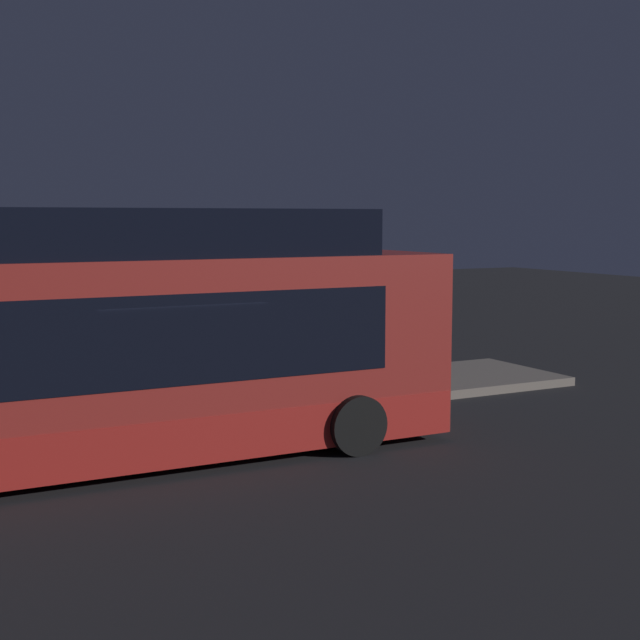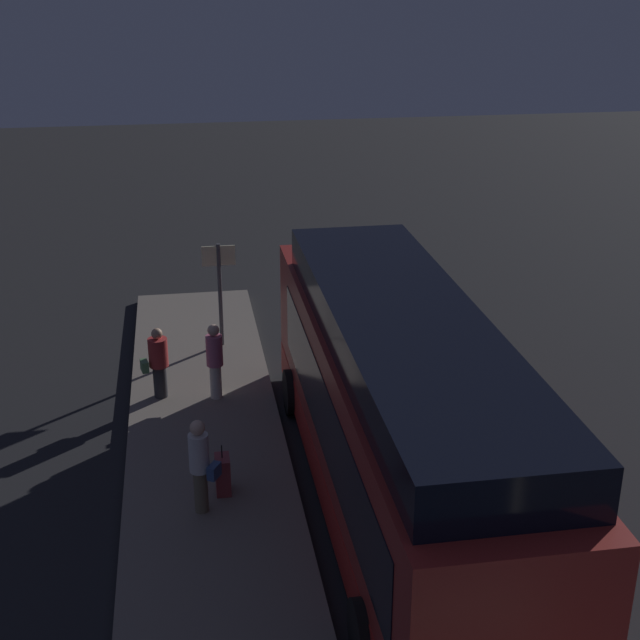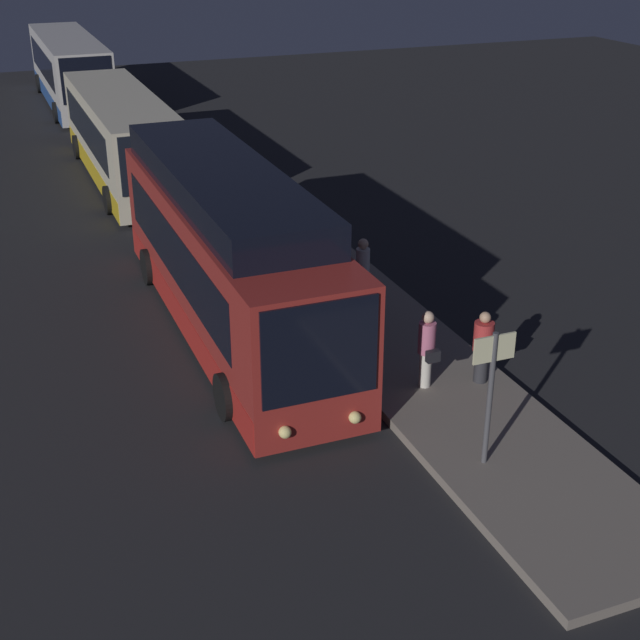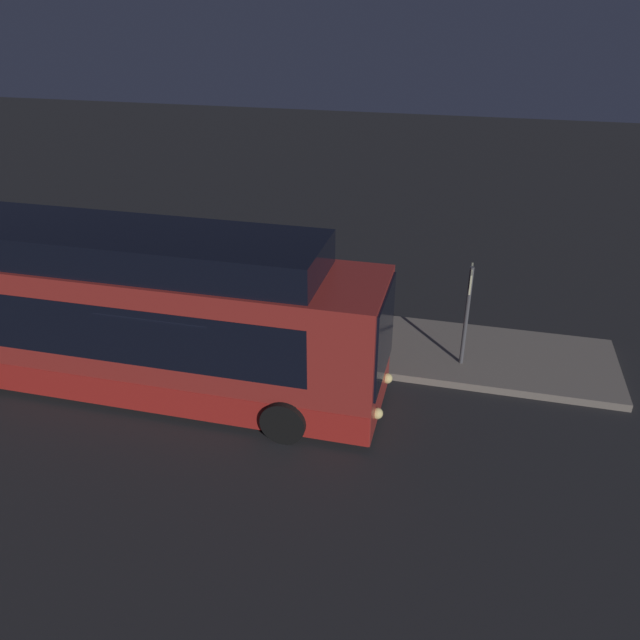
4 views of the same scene
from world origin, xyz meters
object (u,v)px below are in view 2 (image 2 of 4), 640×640
bus_lead (397,422)px  passenger_waiting (158,361)px  passenger_with_bags (200,463)px  sign_post (220,281)px  suitcase (223,474)px  passenger_boarding (215,358)px

bus_lead → passenger_waiting: bus_lead is taller
passenger_with_bags → sign_post: sign_post is taller
passenger_waiting → sign_post: size_ratio=0.62×
bus_lead → sign_post: bus_lead is taller
passenger_with_bags → sign_post: size_ratio=0.67×
passenger_with_bags → suitcase: size_ratio=1.85×
suitcase → sign_post: sign_post is taller
bus_lead → suitcase: bearing=74.1°
bus_lead → suitcase: 3.24m
passenger_boarding → sign_post: (2.82, -0.30, 0.73)m
bus_lead → passenger_boarding: (4.53, 2.80, -0.67)m
bus_lead → passenger_with_bags: size_ratio=6.65×
passenger_waiting → bus_lead: bearing=-152.3°
bus_lead → passenger_boarding: bearing=31.8°
passenger_boarding → passenger_waiting: size_ratio=1.07×
passenger_boarding → suitcase: 3.75m
passenger_boarding → passenger_with_bags: 4.27m
bus_lead → suitcase: (0.82, 2.88, -1.23)m
bus_lead → passenger_with_bags: bus_lead is taller
suitcase → passenger_boarding: bearing=-1.2°
bus_lead → passenger_with_bags: bearing=85.0°
sign_post → suitcase: bearing=176.7°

